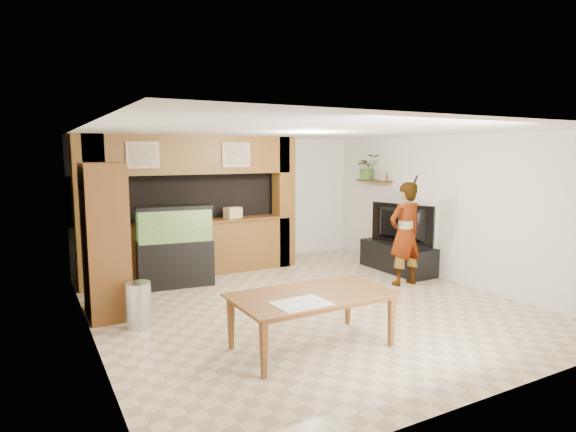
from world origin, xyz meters
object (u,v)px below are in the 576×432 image
television (398,224)px  person (405,234)px  aquarium (175,247)px  dining_table (313,322)px  pantry_cabinet (105,241)px

television → person: size_ratio=0.74×
television → person: (-0.57, -0.81, -0.02)m
aquarium → television: bearing=-7.4°
aquarium → dining_table: aquarium is taller
pantry_cabinet → aquarium: size_ratio=1.54×
person → dining_table: person is taller
aquarium → television: (4.08, -1.02, 0.23)m
pantry_cabinet → television: 5.35m
pantry_cabinet → television: (5.35, 0.02, -0.16)m
aquarium → television: size_ratio=1.05×
television → person: 0.99m
aquarium → television: aquarium is taller
pantry_cabinet → television: bearing=0.3°
television → dining_table: bearing=108.2°
pantry_cabinet → person: bearing=-9.3°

